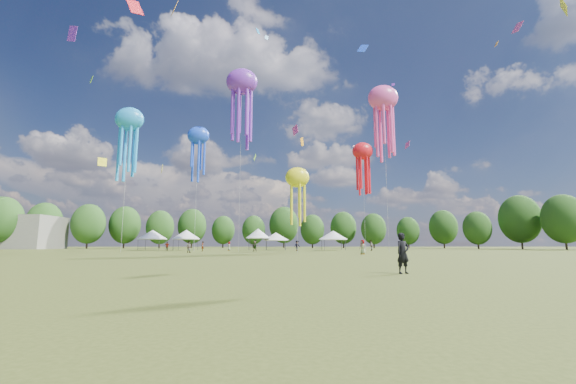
{
  "coord_description": "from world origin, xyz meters",
  "views": [
    {
      "loc": [
        2.66,
        -17.86,
        1.2
      ],
      "look_at": [
        3.67,
        15.0,
        6.0
      ],
      "focal_mm": 22.27,
      "sensor_mm": 36.0,
      "label": 1
    }
  ],
  "objects": [
    {
      "name": "treeline",
      "position": [
        -3.87,
        62.51,
        6.54
      ],
      "size": [
        201.57,
        95.24,
        13.43
      ],
      "color": "#38281C",
      "rests_on": "ground"
    },
    {
      "name": "festival_tents",
      "position": [
        -4.94,
        54.44,
        3.01
      ],
      "size": [
        41.89,
        11.14,
        4.35
      ],
      "color": "#47474C",
      "rests_on": "ground"
    },
    {
      "name": "small_kites",
      "position": [
        -0.6,
        39.76,
        31.76
      ],
      "size": [
        69.1,
        59.68,
        38.19
      ],
      "color": "blue",
      "rests_on": "ground"
    },
    {
      "name": "observer_main",
      "position": [
        7.85,
        -3.14,
        0.83
      ],
      "size": [
        0.71,
        0.6,
        1.66
      ],
      "primitive_type": "imported",
      "rotation": [
        0.0,
        0.0,
        0.39
      ],
      "color": "black",
      "rests_on": "ground"
    },
    {
      "name": "spectators_far",
      "position": [
        3.49,
        43.65,
        0.89
      ],
      "size": [
        37.78,
        27.12,
        1.89
      ],
      "color": "gray",
      "rests_on": "ground"
    },
    {
      "name": "show_kites",
      "position": [
        0.93,
        37.63,
        20.64
      ],
      "size": [
        44.97,
        13.18,
        30.98
      ],
      "color": "blue",
      "rests_on": "ground"
    },
    {
      "name": "spectator_near",
      "position": [
        -9.36,
        31.78,
        0.8
      ],
      "size": [
        0.93,
        0.81,
        1.6
      ],
      "primitive_type": "imported",
      "rotation": [
        0.0,
        0.0,
        2.83
      ],
      "color": "gray",
      "rests_on": "ground"
    },
    {
      "name": "ground",
      "position": [
        0.0,
        0.0,
        0.0
      ],
      "size": [
        300.0,
        300.0,
        0.0
      ],
      "primitive_type": "plane",
      "color": "#384416",
      "rests_on": "ground"
    }
  ]
}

